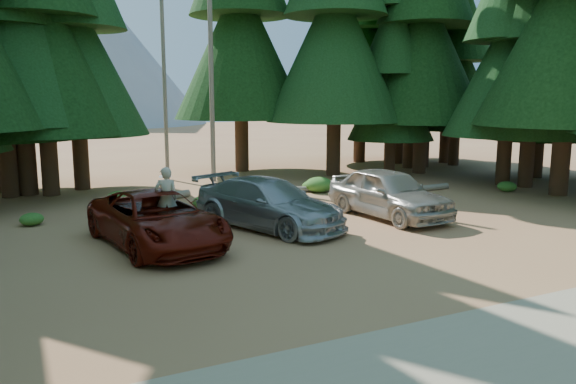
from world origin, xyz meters
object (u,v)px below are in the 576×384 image
at_px(frisbee_player, 166,198).
at_px(log_left, 147,200).
at_px(log_mid, 305,189).
at_px(silver_minivan_right, 389,193).
at_px(log_right, 413,190).
at_px(red_pickup, 157,219).
at_px(silver_minivan_center, 269,204).

xyz_separation_m(frisbee_player, log_left, (0.73, 6.35, -1.18)).
relative_size(frisbee_player, log_mid, 0.60).
distance_m(silver_minivan_right, log_left, 9.63).
bearing_deg(frisbee_player, log_left, -83.88).
relative_size(frisbee_player, log_right, 0.43).
distance_m(red_pickup, silver_minivan_right, 8.38).
distance_m(silver_minivan_center, log_mid, 7.24).
height_order(red_pickup, frisbee_player, frisbee_player).
relative_size(silver_minivan_center, silver_minivan_right, 1.08).
distance_m(frisbee_player, log_mid, 10.02).
xyz_separation_m(red_pickup, log_mid, (8.19, 6.42, -0.66)).
bearing_deg(silver_minivan_right, log_mid, 86.98).
bearing_deg(frisbee_player, log_right, -149.74).
bearing_deg(silver_minivan_right, log_right, 37.74).
xyz_separation_m(log_left, log_mid, (7.10, -0.21, -0.03)).
bearing_deg(red_pickup, silver_minivan_right, -6.34).
bearing_deg(silver_minivan_center, log_right, -0.77).
height_order(red_pickup, log_left, red_pickup).
bearing_deg(frisbee_player, log_mid, -129.24).
distance_m(red_pickup, log_mid, 10.43).
relative_size(frisbee_player, log_left, 0.42).
xyz_separation_m(red_pickup, log_left, (1.10, 6.63, -0.63)).
relative_size(red_pickup, frisbee_player, 3.08).
relative_size(log_left, log_mid, 1.42).
bearing_deg(red_pickup, log_right, 9.52).
relative_size(red_pickup, silver_minivan_right, 1.10).
xyz_separation_m(silver_minivan_center, silver_minivan_right, (4.54, -0.33, 0.07)).
relative_size(red_pickup, silver_minivan_center, 1.02).
height_order(silver_minivan_center, log_right, silver_minivan_center).
distance_m(red_pickup, silver_minivan_center, 3.90).
height_order(silver_minivan_right, log_mid, silver_minivan_right).
xyz_separation_m(silver_minivan_right, log_right, (4.13, 3.78, -0.74)).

